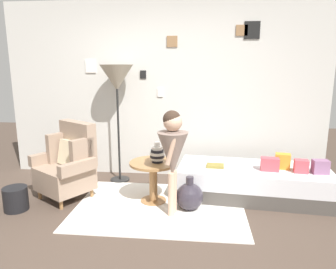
% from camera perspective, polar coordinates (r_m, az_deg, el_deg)
% --- Properties ---
extents(ground_plane, '(12.00, 12.00, 0.00)m').
position_cam_1_polar(ground_plane, '(3.31, -4.48, -18.15)').
color(ground_plane, '#4C3D33').
extents(gallery_wall, '(4.80, 0.12, 2.60)m').
position_cam_1_polar(gallery_wall, '(4.79, -0.56, 7.90)').
color(gallery_wall, beige).
rests_on(gallery_wall, ground).
extents(rug, '(2.01, 1.46, 0.01)m').
position_cam_1_polar(rug, '(3.92, -1.48, -12.88)').
color(rug, silver).
rests_on(rug, ground).
extents(armchair, '(0.90, 0.85, 0.97)m').
position_cam_1_polar(armchair, '(4.26, -17.50, -5.13)').
color(armchair, '#9E7042').
rests_on(armchair, ground).
extents(daybed, '(1.97, 0.98, 0.40)m').
position_cam_1_polar(daybed, '(4.27, 15.05, -8.28)').
color(daybed, '#4C4742').
rests_on(daybed, ground).
extents(pillow_head, '(0.19, 0.13, 0.17)m').
position_cam_1_polar(pillow_head, '(4.23, 25.82, -5.28)').
color(pillow_head, gray).
rests_on(pillow_head, daybed).
extents(pillow_mid, '(0.18, 0.14, 0.16)m').
position_cam_1_polar(pillow_mid, '(4.17, 22.92, -5.31)').
color(pillow_mid, '#D64C56').
rests_on(pillow_mid, daybed).
extents(pillow_back, '(0.20, 0.15, 0.19)m').
position_cam_1_polar(pillow_back, '(4.24, 20.00, -4.55)').
color(pillow_back, orange).
rests_on(pillow_back, daybed).
extents(pillow_extra, '(0.23, 0.14, 0.16)m').
position_cam_1_polar(pillow_extra, '(4.11, 17.91, -5.13)').
color(pillow_extra, '#D64C56').
rests_on(pillow_extra, daybed).
extents(side_table, '(0.58, 0.58, 0.52)m').
position_cam_1_polar(side_table, '(3.93, -2.69, -6.99)').
color(side_table, '#9E7042').
rests_on(side_table, ground).
extents(vase_striped, '(0.18, 0.18, 0.25)m').
position_cam_1_polar(vase_striped, '(3.85, -1.96, -3.56)').
color(vase_striped, black).
rests_on(vase_striped, side_table).
extents(floor_lamp, '(0.46, 0.46, 1.69)m').
position_cam_1_polar(floor_lamp, '(4.52, -9.25, 9.57)').
color(floor_lamp, black).
rests_on(floor_lamp, ground).
extents(person_child, '(0.34, 0.34, 1.21)m').
position_cam_1_polar(person_child, '(3.47, 0.84, -2.62)').
color(person_child, '#D8AD8E').
rests_on(person_child, ground).
extents(book_on_daybed, '(0.23, 0.18, 0.03)m').
position_cam_1_polar(book_on_daybed, '(4.12, 8.53, -5.61)').
color(book_on_daybed, olive).
rests_on(book_on_daybed, daybed).
extents(demijohn_near, '(0.32, 0.32, 0.41)m').
position_cam_1_polar(demijohn_near, '(3.80, 3.92, -11.07)').
color(demijohn_near, '#332D38').
rests_on(demijohn_near, ground).
extents(magazine_basket, '(0.28, 0.28, 0.28)m').
position_cam_1_polar(magazine_basket, '(4.20, -25.81, -10.40)').
color(magazine_basket, black).
rests_on(magazine_basket, ground).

